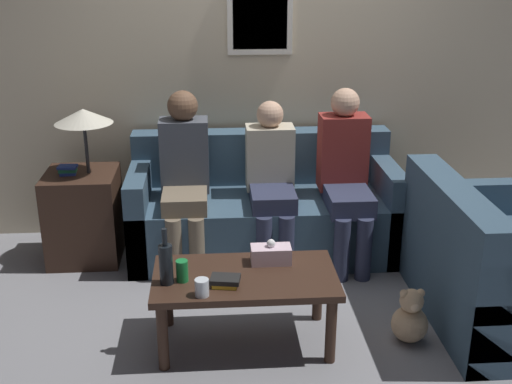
% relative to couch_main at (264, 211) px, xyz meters
% --- Properties ---
extents(ground_plane, '(16.00, 16.00, 0.00)m').
position_rel_couch_main_xyz_m(ground_plane, '(0.00, -0.49, -0.31)').
color(ground_plane, gray).
extents(wall_back, '(9.00, 0.08, 2.60)m').
position_rel_couch_main_xyz_m(wall_back, '(0.00, 0.45, 1.00)').
color(wall_back, beige).
rests_on(wall_back, ground_plane).
extents(couch_main, '(1.94, 0.83, 0.85)m').
position_rel_couch_main_xyz_m(couch_main, '(0.00, 0.00, 0.00)').
color(couch_main, '#385166').
rests_on(couch_main, ground_plane).
extents(couch_side, '(0.83, 1.29, 0.85)m').
position_rel_couch_main_xyz_m(couch_side, '(1.29, -1.05, 0.00)').
color(couch_side, '#385166').
rests_on(couch_side, ground_plane).
extents(coffee_table, '(1.02, 0.56, 0.43)m').
position_rel_couch_main_xyz_m(coffee_table, '(-0.21, -1.24, 0.07)').
color(coffee_table, '#382319').
rests_on(coffee_table, ground_plane).
extents(side_table_with_lamp, '(0.51, 0.50, 1.11)m').
position_rel_couch_main_xyz_m(side_table_with_lamp, '(-1.30, -0.05, 0.09)').
color(side_table_with_lamp, '#382319').
rests_on(side_table_with_lamp, ground_plane).
extents(wine_bottle, '(0.07, 0.07, 0.32)m').
position_rel_couch_main_xyz_m(wine_bottle, '(-0.64, -1.31, 0.25)').
color(wine_bottle, black).
rests_on(wine_bottle, coffee_table).
extents(drinking_glass, '(0.07, 0.07, 0.09)m').
position_rel_couch_main_xyz_m(drinking_glass, '(-0.45, -1.45, 0.18)').
color(drinking_glass, silver).
rests_on(drinking_glass, coffee_table).
extents(book_stack, '(0.17, 0.13, 0.05)m').
position_rel_couch_main_xyz_m(book_stack, '(-0.32, -1.35, 0.16)').
color(book_stack, gold).
rests_on(book_stack, coffee_table).
extents(soda_can, '(0.07, 0.07, 0.12)m').
position_rel_couch_main_xyz_m(soda_can, '(-0.55, -1.29, 0.19)').
color(soda_can, '#197A38').
rests_on(soda_can, coffee_table).
extents(tissue_box, '(0.23, 0.12, 0.15)m').
position_rel_couch_main_xyz_m(tissue_box, '(-0.05, -1.10, 0.18)').
color(tissue_box, silver).
rests_on(tissue_box, coffee_table).
extents(person_left, '(0.34, 0.59, 1.22)m').
position_rel_couch_main_xyz_m(person_left, '(-0.57, -0.13, 0.36)').
color(person_left, '#756651').
rests_on(person_left, ground_plane).
extents(person_middle, '(0.34, 0.61, 1.14)m').
position_rel_couch_main_xyz_m(person_middle, '(0.04, -0.14, 0.32)').
color(person_middle, '#2D334C').
rests_on(person_middle, ground_plane).
extents(person_right, '(0.34, 0.64, 1.23)m').
position_rel_couch_main_xyz_m(person_right, '(0.56, -0.18, 0.36)').
color(person_right, '#2D334C').
rests_on(person_right, ground_plane).
extents(teddy_bear, '(0.21, 0.21, 0.33)m').
position_rel_couch_main_xyz_m(teddy_bear, '(0.74, -1.29, -0.16)').
color(teddy_bear, tan).
rests_on(teddy_bear, ground_plane).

